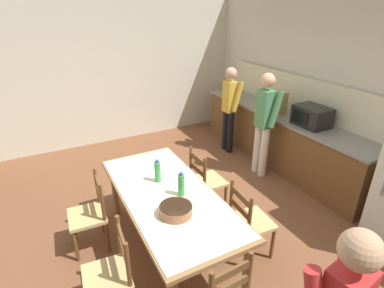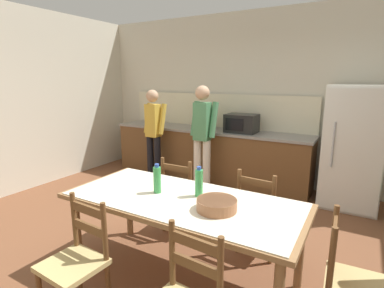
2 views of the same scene
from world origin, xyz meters
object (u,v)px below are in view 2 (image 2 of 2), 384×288
object	(u,v)px
paper_bag	(204,119)
bottle_near_centre	(157,179)
chair_side_near_left	(77,261)
serving_bowl	(217,204)
chair_head_end	(351,284)
person_at_sink	(154,130)
chair_side_far_right	(260,213)
dining_table	(182,206)
bottle_off_centre	(199,183)
chair_side_far_left	(182,195)
refrigerator	(353,148)
person_at_counter	(202,133)
microwave	(242,123)

from	to	relation	value
paper_bag	bottle_near_centre	size ratio (longest dim) A/B	1.33
paper_bag	bottle_near_centre	world-z (taller)	paper_bag
paper_bag	chair_side_near_left	xyz separation A→B (m)	(0.67, -3.32, -0.66)
serving_bowl	chair_head_end	xyz separation A→B (m)	(0.97, 0.07, -0.39)
chair_head_end	person_at_sink	bearing A→B (deg)	54.20
paper_bag	chair_side_far_right	bearing A→B (deg)	-48.30
dining_table	bottle_off_centre	world-z (taller)	bottle_off_centre
dining_table	bottle_near_centre	world-z (taller)	bottle_near_centre
chair_side_far_left	chair_side_near_left	world-z (taller)	same
bottle_near_centre	chair_head_end	bearing A→B (deg)	-0.19
refrigerator	paper_bag	bearing A→B (deg)	179.73
refrigerator	serving_bowl	world-z (taller)	refrigerator
chair_side_near_left	chair_side_far_right	bearing A→B (deg)	61.44
dining_table	chair_side_far_left	bearing A→B (deg)	121.79
refrigerator	bottle_near_centre	bearing A→B (deg)	-120.02
paper_bag	bottle_off_centre	size ratio (longest dim) A/B	1.33
bottle_near_centre	chair_side_near_left	size ratio (longest dim) A/B	0.30
bottle_off_centre	person_at_counter	bearing A→B (deg)	117.24
chair_side_far_left	dining_table	bearing A→B (deg)	120.90
person_at_counter	serving_bowl	bearing A→B (deg)	-149.33
paper_bag	person_at_sink	bearing A→B (deg)	-146.17
bottle_near_centre	chair_side_near_left	world-z (taller)	bottle_near_centre
bottle_near_centre	person_at_sink	xyz separation A→B (m)	(-1.61, 2.07, 0.00)
person_at_sink	dining_table	bearing A→B (deg)	-137.88
chair_side_far_right	person_at_counter	xyz separation A→B (m)	(-1.36, 1.30, 0.51)
bottle_near_centre	chair_side_far_right	xyz separation A→B (m)	(0.73, 0.76, -0.46)
chair_side_far_right	person_at_counter	distance (m)	1.95
person_at_counter	refrigerator	bearing A→B (deg)	-76.63
bottle_near_centre	person_at_counter	xyz separation A→B (m)	(-0.63, 2.05, 0.05)
bottle_off_centre	chair_side_far_left	distance (m)	0.98
microwave	chair_side_near_left	size ratio (longest dim) A/B	0.55
refrigerator	chair_side_far_left	bearing A→B (deg)	-133.15
paper_bag	chair_side_far_right	size ratio (longest dim) A/B	0.40
bottle_off_centre	serving_bowl	xyz separation A→B (m)	(0.26, -0.19, -0.07)
chair_head_end	chair_side_far_right	xyz separation A→B (m)	(-0.87, 0.76, 0.00)
chair_side_far_right	person_at_sink	world-z (taller)	person_at_sink
chair_head_end	person_at_sink	world-z (taller)	person_at_sink
chair_side_far_right	bottle_near_centre	bearing A→B (deg)	50.24
microwave	serving_bowl	distance (m)	2.77
serving_bowl	person_at_counter	bearing A→B (deg)	120.67
paper_bag	chair_side_far_right	world-z (taller)	paper_bag
refrigerator	bottle_off_centre	xyz separation A→B (m)	(-1.11, -2.43, 0.05)
microwave	chair_head_end	bearing A→B (deg)	-55.36
bottle_off_centre	chair_side_near_left	world-z (taller)	bottle_off_centre
bottle_off_centre	chair_head_end	distance (m)	1.32
dining_table	refrigerator	bearing A→B (deg)	64.59
bottle_off_centre	chair_side_near_left	distance (m)	1.14
refrigerator	person_at_counter	size ratio (longest dim) A/B	1.01
chair_head_end	person_at_counter	world-z (taller)	person_at_counter
chair_side_far_right	dining_table	bearing A→B (deg)	62.47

